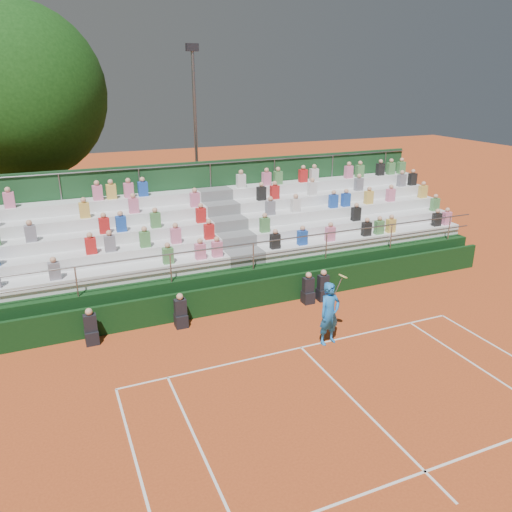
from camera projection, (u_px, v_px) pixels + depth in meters
name	position (u px, v px, depth m)	size (l,w,h in m)	color
ground	(301.00, 348.00, 15.12)	(90.00, 90.00, 0.00)	#BD4C1F
courtside_wall	(259.00, 293.00, 17.72)	(20.00, 0.15, 1.00)	black
line_officials	(233.00, 304.00, 16.91)	(8.54, 0.40, 1.19)	black
grandstand	(228.00, 250.00, 20.34)	(20.00, 5.20, 4.40)	black
tennis_player	(330.00, 313.00, 15.08)	(0.93, 0.59, 2.22)	blue
tree_east	(17.00, 93.00, 21.13)	(7.43, 7.43, 10.81)	#332412
floodlight_mast	(195.00, 128.00, 25.05)	(0.60, 0.25, 9.25)	gray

